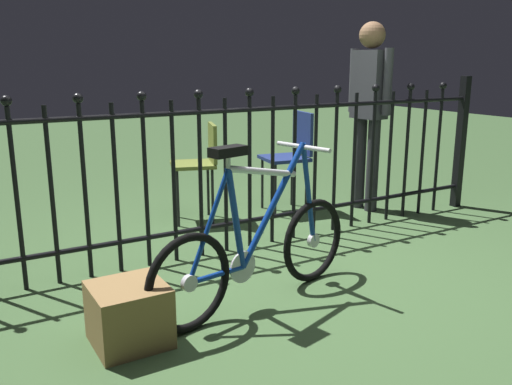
# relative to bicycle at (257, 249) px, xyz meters

# --- Properties ---
(ground_plane) EXTENTS (20.00, 20.00, 0.00)m
(ground_plane) POSITION_rel_bicycle_xyz_m (0.40, 0.14, -0.33)
(ground_plane) COLOR #3C5B33
(iron_fence) EXTENTS (4.66, 0.07, 1.21)m
(iron_fence) POSITION_rel_bicycle_xyz_m (0.32, 0.87, 0.29)
(iron_fence) COLOR black
(iron_fence) RESTS_ON ground
(bicycle) EXTENTS (1.45, 0.47, 0.93)m
(bicycle) POSITION_rel_bicycle_xyz_m (0.00, 0.00, 0.00)
(bicycle) COLOR black
(bicycle) RESTS_ON ground
(chair_navy) EXTENTS (0.44, 0.43, 0.90)m
(chair_navy) POSITION_rel_bicycle_xyz_m (1.28, 1.55, 0.23)
(chair_navy) COLOR black
(chair_navy) RESTS_ON ground
(chair_olive) EXTENTS (0.46, 0.46, 0.83)m
(chair_olive) POSITION_rel_bicycle_xyz_m (0.42, 1.66, 0.20)
(chair_olive) COLOR black
(chair_olive) RESTS_ON ground
(person_visitor) EXTENTS (0.23, 0.47, 1.67)m
(person_visitor) POSITION_rel_bicycle_xyz_m (1.89, 1.24, 0.68)
(person_visitor) COLOR #2D2D33
(person_visitor) RESTS_ON ground
(display_crate) EXTENTS (0.35, 0.35, 0.30)m
(display_crate) POSITION_rel_bicycle_xyz_m (-0.77, -0.07, -0.18)
(display_crate) COLOR olive
(display_crate) RESTS_ON ground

